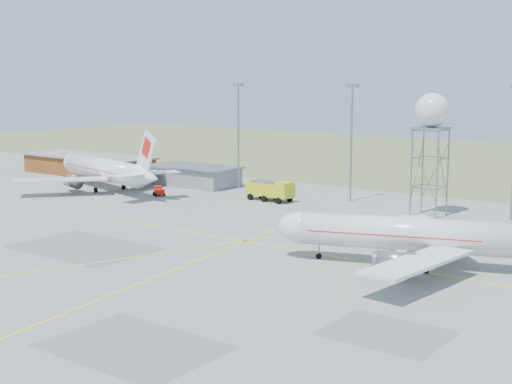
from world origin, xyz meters
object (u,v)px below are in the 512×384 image
Objects in this scene: airliner_main at (416,235)px; fire_truck at (271,191)px; airliner_far at (106,170)px; baggage_tug at (159,192)px; radar_tower at (431,147)px.

airliner_main is 3.63× the size of fire_truck.
airliner_far is at bearing -32.94° from airliner_main.
baggage_tug is (-19.93, -7.73, -1.06)m from fire_truck.
airliner_far is (-72.04, 17.13, 0.27)m from airliner_main.
baggage_tug is (-59.07, 18.32, -2.92)m from airliner_main.
airliner_far reaches higher than fire_truck.
baggage_tug is (-47.66, -11.70, -10.10)m from radar_tower.
airliner_main is 74.05m from airliner_far.
airliner_far is 3.96× the size of fire_truck.
airliner_far is 34.15m from fire_truck.
airliner_main is at bearing -29.61° from fire_truck.
radar_tower is 6.94× the size of baggage_tug.
airliner_main reaches higher than fire_truck.
radar_tower is 2.07× the size of fire_truck.
radar_tower reaches higher than airliner_far.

